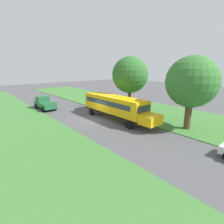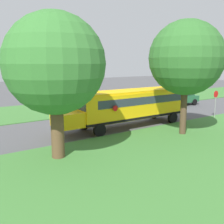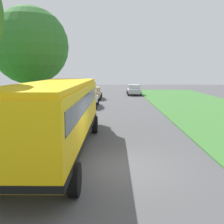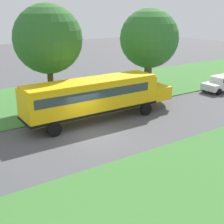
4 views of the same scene
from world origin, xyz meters
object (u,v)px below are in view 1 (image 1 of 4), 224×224
school_bus (115,106)px  stop_sign (91,97)px  oak_tree_beside_bus (131,74)px  oak_tree_roadside_mid (192,82)px  pickup_truck (44,103)px

school_bus → stop_sign: school_bus is taller
school_bus → stop_sign: size_ratio=4.53×
school_bus → oak_tree_beside_bus: 6.21m
oak_tree_roadside_mid → school_bus: bearing=-66.8°
school_bus → stop_sign: bearing=-103.0°
school_bus → pickup_truck: (5.21, -12.51, -0.85)m
pickup_truck → stop_sign: stop_sign is taller
oak_tree_beside_bus → school_bus: bearing=19.2°
school_bus → oak_tree_roadside_mid: (-3.60, 8.37, 3.51)m
oak_tree_roadside_mid → pickup_truck: bearing=-67.1°
pickup_truck → oak_tree_beside_bus: (-9.70, 10.94, 4.84)m
pickup_truck → stop_sign: size_ratio=1.97×
school_bus → oak_tree_roadside_mid: bearing=113.2°
stop_sign → oak_tree_beside_bus: bearing=107.7°
pickup_truck → oak_tree_roadside_mid: oak_tree_roadside_mid is taller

